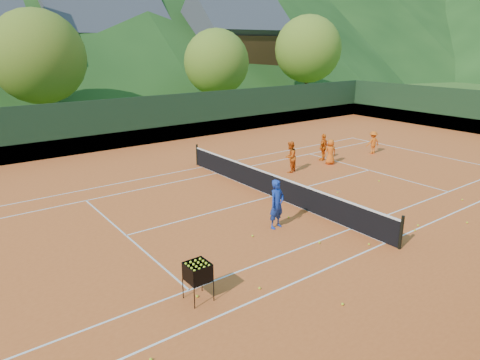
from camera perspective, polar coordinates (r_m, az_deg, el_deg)
ground at (r=17.86m, az=4.34°, el=-2.22°), size 400.00×400.00×0.00m
clay_court at (r=17.86m, az=4.34°, el=-2.19°), size 40.00×24.00×0.02m
coach at (r=14.59m, az=4.94°, el=-3.21°), size 0.68×0.51×1.72m
student_a at (r=21.08m, az=6.71°, el=3.08°), size 0.92×0.84×1.54m
student_b at (r=23.56m, az=11.06°, el=4.33°), size 0.92×0.60×1.46m
student_c at (r=22.87m, az=11.95°, el=3.70°), size 0.75×0.61×1.33m
student_d at (r=25.76m, az=17.30°, el=4.81°), size 0.93×0.66×1.30m
tennis_ball_0 at (r=11.13m, az=-5.75°, el=-15.17°), size 0.07×0.07×0.07m
tennis_ball_1 at (r=15.71m, az=6.48°, el=-4.94°), size 0.07×0.07×0.07m
tennis_ball_2 at (r=13.94m, az=10.55°, el=-8.20°), size 0.07×0.07×0.07m
tennis_ball_3 at (r=14.16m, az=1.68°, el=-7.46°), size 0.07×0.07×0.07m
tennis_ball_5 at (r=12.38m, az=-5.41°, el=-11.48°), size 0.07×0.07×0.07m
tennis_ball_6 at (r=20.66m, az=18.05°, el=-0.12°), size 0.07×0.07×0.07m
tennis_ball_7 at (r=16.16m, az=22.64°, el=-5.61°), size 0.07×0.07×0.07m
tennis_ball_8 at (r=11.40m, az=2.62°, el=-14.21°), size 0.07×0.07×0.07m
tennis_ball_9 at (r=9.44m, az=-11.81°, el=-22.38°), size 0.07×0.07×0.07m
tennis_ball_10 at (r=14.20m, az=16.82°, el=-8.21°), size 0.07×0.07×0.07m
tennis_ball_11 at (r=18.60m, az=12.88°, el=-1.63°), size 0.07×0.07×0.07m
tennis_ball_12 at (r=15.72m, az=22.28°, el=-6.22°), size 0.07×0.07×0.07m
tennis_ball_15 at (r=17.15m, az=28.02°, el=-5.04°), size 0.07×0.07×0.07m
tennis_ball_16 at (r=19.51m, az=27.52°, el=-2.35°), size 0.07×0.07×0.07m
tennis_ball_17 at (r=11.08m, az=13.52°, el=-15.79°), size 0.07×0.07×0.07m
court_lines at (r=17.86m, az=4.35°, el=-2.15°), size 23.83×11.03×0.00m
tennis_net at (r=17.69m, az=4.38°, el=-0.63°), size 0.10×12.07×1.10m
perimeter_fence at (r=17.47m, az=4.44°, el=1.69°), size 40.40×24.24×3.00m
ball_hopper at (r=10.68m, az=-5.67°, el=-12.20°), size 0.57×0.57×1.00m
chalet_mid at (r=49.65m, az=-17.28°, el=15.73°), size 12.65×8.82×11.45m
chalet_right at (r=52.76m, az=-0.67°, el=16.85°), size 11.50×8.82×11.91m
tree_b at (r=33.38m, az=-25.34°, el=14.59°), size 6.40×6.40×8.40m
tree_c at (r=38.03m, az=-3.15°, el=15.40°), size 5.60×5.60×7.35m
tree_d at (r=46.47m, az=9.05°, el=16.84°), size 6.80×6.80×8.93m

